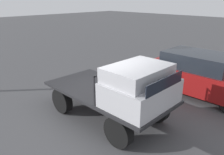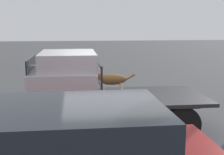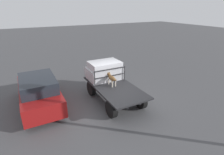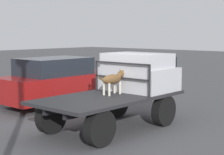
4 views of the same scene
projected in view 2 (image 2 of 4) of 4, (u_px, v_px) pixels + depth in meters
ground_plane at (118, 132)px, 7.30m from camera, size 80.00×80.00×0.00m
flatbed_truck at (118, 106)px, 7.19m from camera, size 3.96×1.95×0.87m
truck_cab at (65, 76)px, 6.93m from camera, size 1.41×1.83×1.02m
truck_headboard at (98, 73)px, 7.00m from camera, size 0.04×1.83×0.81m
dog at (109, 80)px, 7.01m from camera, size 1.04×0.25×0.64m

